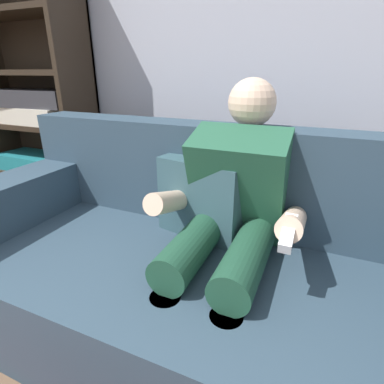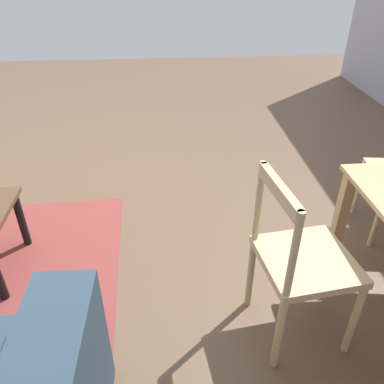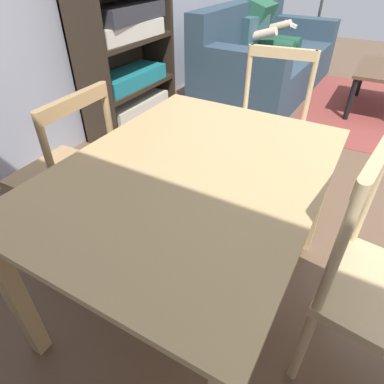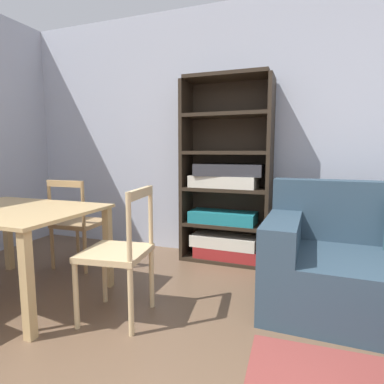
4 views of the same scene
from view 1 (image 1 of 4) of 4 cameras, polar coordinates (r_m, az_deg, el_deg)
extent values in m
cube|color=#B2B7C6|center=(2.36, -10.94, 26.21)|extent=(6.67, 0.12, 2.69)
cube|color=#2D4251|center=(1.41, 0.00, -19.69)|extent=(2.17, 1.01, 0.42)
cube|color=#2D4251|center=(1.49, 5.84, 3.03)|extent=(2.16, 0.25, 0.49)
cube|color=#2D4251|center=(1.79, -29.29, -0.85)|extent=(0.26, 0.96, 0.24)
cube|color=#304F58|center=(1.39, 1.72, -1.23)|extent=(0.42, 0.22, 0.36)
cube|color=#23563D|center=(1.37, 9.05, 0.92)|extent=(0.41, 0.38, 0.55)
sphere|color=beige|center=(1.40, 11.23, 16.16)|extent=(0.21, 0.21, 0.21)
cylinder|color=#1C4530|center=(1.22, -0.23, -10.42)|extent=(0.16, 0.44, 0.15)
cylinder|color=beige|center=(1.26, -4.73, -26.38)|extent=(0.11, 0.11, 0.42)
cylinder|color=#1C4530|center=(1.17, 9.94, -12.57)|extent=(0.16, 0.44, 0.15)
cylinder|color=beige|center=(1.20, 5.97, -29.47)|extent=(0.11, 0.11, 0.42)
cylinder|color=beige|center=(1.31, -3.71, -1.71)|extent=(0.10, 0.35, 0.19)
cylinder|color=beige|center=(1.19, 18.36, -5.47)|extent=(0.10, 0.35, 0.19)
cube|color=white|center=(1.03, 17.62, -7.29)|extent=(0.04, 0.15, 0.08)
cube|color=#2D2319|center=(2.33, -20.30, 15.25)|extent=(0.04, 0.36, 1.87)
cube|color=#2D2319|center=(2.76, -24.97, 15.42)|extent=(0.91, 0.02, 1.87)
cube|color=#2D2319|center=(2.87, -24.50, -3.50)|extent=(0.84, 0.36, 0.04)
cube|color=#2D2319|center=(2.74, -25.71, 3.59)|extent=(0.84, 0.36, 0.04)
cube|color=#2D2319|center=(2.66, -27.02, 11.22)|extent=(0.84, 0.36, 0.04)
cube|color=#2D2319|center=(2.64, -28.47, 19.16)|extent=(0.84, 0.36, 0.04)
cube|color=#2D2319|center=(2.66, -30.07, 27.08)|extent=(0.84, 0.36, 0.04)
cube|color=maroon|center=(2.80, -24.54, -2.34)|extent=(0.69, 0.30, 0.12)
cube|color=beige|center=(2.79, -25.47, 0.05)|extent=(0.69, 0.31, 0.12)
cube|color=teal|center=(2.73, -26.59, 5.06)|extent=(0.69, 0.31, 0.12)
cube|color=beige|center=(2.66, -27.94, 12.76)|extent=(0.70, 0.32, 0.12)
cube|color=#333338|center=(2.61, -27.63, 15.38)|extent=(0.69, 0.31, 0.12)
camera|label=2|loc=(2.48, -29.14, 32.75)|focal=36.21mm
camera|label=3|loc=(4.24, -72.52, 10.01)|focal=30.84mm
camera|label=4|loc=(1.87, -116.13, -9.97)|focal=29.51mm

